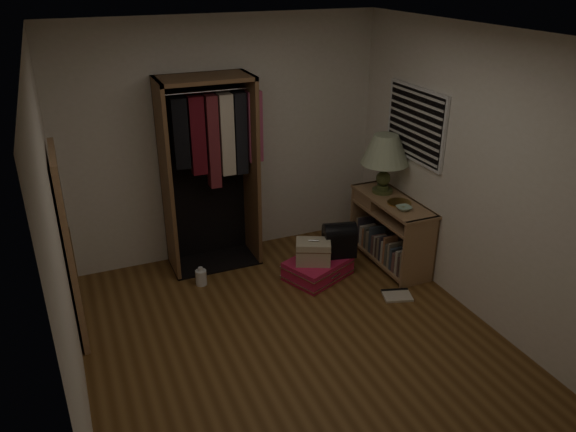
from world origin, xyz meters
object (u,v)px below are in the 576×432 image
Objects in this scene: open_wardrobe at (212,157)px; floor_mirror at (69,247)px; black_bag at (339,239)px; table_lamp at (385,151)px; white_jug at (201,277)px; pink_suitcase at (318,268)px; console_bookshelf at (388,228)px; train_case at (313,252)px.

floor_mirror is (-1.49, -0.77, -0.37)m from open_wardrobe.
open_wardrobe is at bearing 159.94° from black_bag.
table_lamp is 3.22× the size of white_jug.
open_wardrobe is 2.55× the size of pink_suitcase.
pink_suitcase is (-0.87, -0.04, -0.29)m from console_bookshelf.
console_bookshelf is at bearing 14.86° from black_bag.
black_bag is 1.50m from white_jug.
pink_suitcase is (2.37, 0.01, -0.75)m from floor_mirror.
train_case is 1.13× the size of black_bag.
train_case is 0.66× the size of table_lamp.
white_jug is at bearing -172.82° from train_case.
table_lamp is (1.75, -0.55, 0.01)m from open_wardrobe.
floor_mirror is 3.27m from table_lamp.
train_case is at bearing -165.39° from table_lamp.
white_jug is (-2.05, 0.11, -1.14)m from table_lamp.
floor_mirror is 3.95× the size of train_case.
white_jug is (-1.43, 0.31, -0.31)m from black_bag.
floor_mirror reaches higher than pink_suitcase.
open_wardrobe reaches higher than pink_suitcase.
open_wardrobe is 1.59m from black_bag.
white_jug is at bearing 171.90° from console_bookshelf.
console_bookshelf is at bearing 0.78° from floor_mirror.
pink_suitcase is 1.23m from white_jug.
floor_mirror reaches higher than table_lamp.
white_jug is at bearing -124.69° from open_wardrobe.
floor_mirror is 2.49m from pink_suitcase.
black_bag is at bearing 32.86° from train_case.
train_case is at bearing -17.69° from white_jug.
pink_suitcase is 0.39m from black_bag.
table_lamp is at bearing -17.30° from open_wardrobe.
train_case is (0.81, -0.79, -0.89)m from open_wardrobe.
pink_suitcase is 1.24× the size of table_lamp.
console_bookshelf is at bearing -22.64° from open_wardrobe.
console_bookshelf is 1.73× the size of table_lamp.
pink_suitcase is at bearing -162.59° from black_bag.
floor_mirror is (-3.24, -0.04, 0.46)m from console_bookshelf.
floor_mirror is 8.46× the size of white_jug.
open_wardrobe is 1.25m from white_jug.
console_bookshelf is 2.94× the size of black_bag.
console_bookshelf is 0.61m from black_bag.
open_wardrobe is 1.83m from table_lamp.
white_jug is at bearing 141.47° from pink_suitcase.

